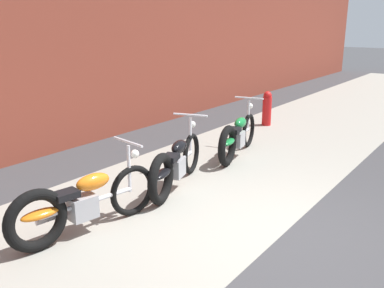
{
  "coord_description": "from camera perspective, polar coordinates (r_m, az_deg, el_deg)",
  "views": [
    {
      "loc": [
        -4.18,
        -1.81,
        2.46
      ],
      "look_at": [
        0.52,
        1.66,
        0.75
      ],
      "focal_mm": 39.22,
      "sensor_mm": 36.0,
      "label": 1
    }
  ],
  "objects": [
    {
      "name": "fire_hydrant",
      "position": [
        10.42,
        10.16,
        4.81
      ],
      "size": [
        0.22,
        0.22,
        0.84
      ],
      "color": "red",
      "rests_on": "ground"
    },
    {
      "name": "motorcycle_black",
      "position": [
        6.25,
        -2.52,
        -2.93
      ],
      "size": [
        1.94,
        0.84,
        1.03
      ],
      "rotation": [
        0.0,
        0.0,
        0.31
      ],
      "color": "black",
      "rests_on": "ground"
    },
    {
      "name": "sidewalk_slab",
      "position": [
        6.01,
        -3.66,
        -7.83
      ],
      "size": [
        36.0,
        3.5,
        0.01
      ],
      "primitive_type": "cube",
      "color": "gray",
      "rests_on": "ground"
    },
    {
      "name": "motorcycle_orange",
      "position": [
        5.14,
        -15.44,
        -7.95
      ],
      "size": [
        2.0,
        0.66,
        1.03
      ],
      "rotation": [
        0.0,
        0.0,
        -0.16
      ],
      "color": "black",
      "rests_on": "ground"
    },
    {
      "name": "motorcycle_green",
      "position": [
        7.81,
        6.01,
        0.93
      ],
      "size": [
        1.98,
        0.71,
        1.03
      ],
      "rotation": [
        0.0,
        0.0,
        0.22
      ],
      "color": "black",
      "rests_on": "ground"
    },
    {
      "name": "ground_plane",
      "position": [
        5.17,
        11.73,
        -12.43
      ],
      "size": [
        80.0,
        80.0,
        0.0
      ],
      "primitive_type": "plane",
      "color": "#38383A"
    }
  ]
}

